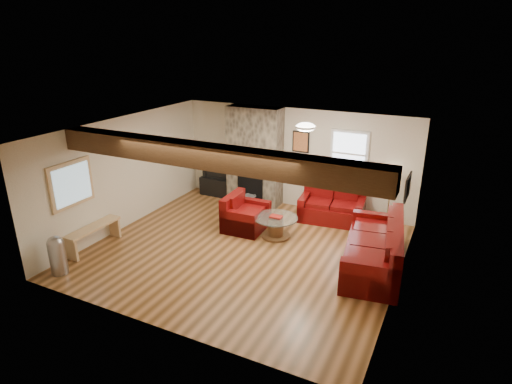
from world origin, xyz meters
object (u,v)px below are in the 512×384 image
sofa_three (373,245)px  armchair_red (246,213)px  tv_cabinet (219,186)px  coffee_table (276,227)px  floor_lamp (392,176)px  television (218,169)px  loveseat (332,205)px

sofa_three → armchair_red: sofa_three is taller
armchair_red → tv_cabinet: (-1.67, 1.59, -0.15)m
coffee_table → floor_lamp: floor_lamp is taller
armchair_red → floor_lamp: size_ratio=0.69×
coffee_table → floor_lamp: (2.06, 1.69, 0.97)m
coffee_table → television: size_ratio=1.09×
tv_cabinet → television: bearing=0.0°
loveseat → television: (-3.28, 0.30, 0.35)m
sofa_three → tv_cabinet: size_ratio=2.38×
floor_lamp → television: bearing=-179.7°
floor_lamp → coffee_table: bearing=-140.6°
television → loveseat: bearing=-5.2°
loveseat → floor_lamp: floor_lamp is taller
armchair_red → floor_lamp: bearing=-62.8°
armchair_red → television: bearing=43.9°
television → floor_lamp: 4.53m
sofa_three → tv_cabinet: (-4.60, 2.04, -0.21)m
coffee_table → sofa_three: bearing=-9.7°
tv_cabinet → floor_lamp: bearing=0.3°
sofa_three → coffee_table: (-2.15, 0.37, -0.22)m
television → floor_lamp: floor_lamp is taller
floor_lamp → loveseat: bearing=-165.4°
loveseat → armchair_red: (-1.61, -1.29, 0.00)m
armchair_red → loveseat: bearing=-53.6°
loveseat → coffee_table: (-0.83, -1.37, -0.16)m
coffee_table → floor_lamp: 2.84m
sofa_three → armchair_red: 2.96m
armchair_red → floor_lamp: (2.84, 1.61, 0.81)m
sofa_three → television: 5.04m
sofa_three → loveseat: size_ratio=1.59×
coffee_table → floor_lamp: size_ratio=0.67×
loveseat → television: size_ratio=1.71×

